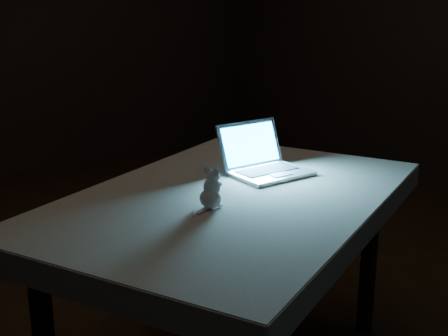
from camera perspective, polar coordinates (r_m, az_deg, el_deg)
floor at (r=2.58m, az=-2.99°, el=-13.64°), size 5.00×5.00×0.00m
table at (r=2.03m, az=0.69°, el=-11.62°), size 1.46×1.22×0.67m
tablecloth at (r=1.90m, az=-0.96°, el=-3.77°), size 1.46×1.11×0.08m
laptop at (r=2.08m, az=4.55°, el=1.67°), size 0.27×0.24×0.18m
plush_mouse at (r=1.75m, az=-1.31°, el=-1.97°), size 0.10×0.10×0.12m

